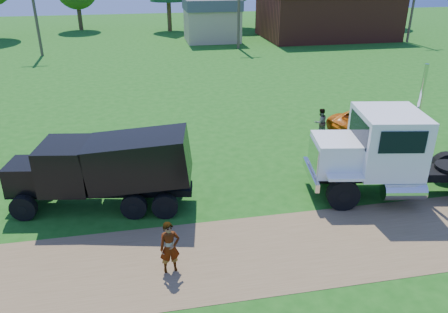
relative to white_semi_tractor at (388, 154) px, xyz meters
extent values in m
plane|color=#174F11|center=(-4.73, -2.87, -1.78)|extent=(140.00, 140.00, 0.00)
cube|color=brown|center=(-4.73, -2.87, -1.77)|extent=(120.00, 4.20, 0.01)
cube|color=black|center=(1.30, -0.20, -0.87)|extent=(8.54, 2.55, 0.34)
cylinder|color=black|center=(-2.14, -0.82, -1.15)|extent=(1.29, 0.61, 1.24)
cylinder|color=black|center=(-2.14, -0.82, -1.15)|extent=(0.50, 0.49, 0.44)
cylinder|color=black|center=(-1.71, 1.56, -1.15)|extent=(1.29, 0.61, 1.24)
cylinder|color=black|center=(-1.71, 1.56, -1.15)|extent=(0.50, 0.49, 0.44)
cylinder|color=black|center=(3.30, 0.67, -1.15)|extent=(1.29, 0.61, 1.24)
cylinder|color=black|center=(3.30, 0.67, -1.15)|extent=(0.50, 0.49, 0.44)
cube|color=white|center=(-1.87, 0.36, -0.02)|extent=(2.34, 2.25, 1.36)
cube|color=silver|center=(-2.87, 0.54, -0.08)|extent=(0.39, 1.69, 1.13)
cube|color=silver|center=(-2.93, 0.55, -0.87)|extent=(0.62, 2.59, 0.34)
cube|color=white|center=(-0.09, 0.05, 0.54)|extent=(2.81, 3.09, 2.37)
cube|color=black|center=(-1.23, 0.25, 1.05)|extent=(0.45, 2.24, 0.96)
cube|color=black|center=(-0.33, -1.30, 1.05)|extent=(1.68, 0.34, 0.85)
cube|color=black|center=(0.15, 1.39, 1.05)|extent=(1.68, 0.34, 0.85)
cube|color=white|center=(-2.14, -0.82, -0.42)|extent=(1.42, 0.74, 0.11)
cube|color=white|center=(-1.71, 1.56, -0.42)|extent=(1.42, 0.74, 0.11)
cylinder|color=silver|center=(0.07, -1.30, -0.98)|extent=(1.68, 0.95, 0.68)
cylinder|color=silver|center=(1.30, 0.43, 0.82)|extent=(0.18, 0.18, 5.20)
cube|color=black|center=(-11.21, 1.20, -1.07)|extent=(7.07, 2.04, 0.26)
cylinder|color=black|center=(-13.96, 0.73, -1.29)|extent=(1.00, 0.46, 0.97)
cylinder|color=black|center=(-13.96, 0.73, -1.29)|extent=(0.39, 0.38, 0.34)
cylinder|color=black|center=(-13.65, 2.55, -1.29)|extent=(1.00, 0.46, 0.97)
cylinder|color=black|center=(-13.65, 2.55, -1.29)|extent=(0.39, 0.38, 0.34)
cylinder|color=black|center=(-9.98, 0.05, -1.29)|extent=(1.00, 0.46, 0.97)
cylinder|color=black|center=(-9.98, 0.05, -1.29)|extent=(0.39, 0.38, 0.34)
cylinder|color=black|center=(-9.67, 1.87, -1.29)|extent=(1.00, 0.46, 0.97)
cylinder|color=black|center=(-9.67, 1.87, -1.29)|extent=(0.39, 0.38, 0.34)
cylinder|color=black|center=(-8.86, -0.14, -1.29)|extent=(1.00, 0.46, 0.97)
cylinder|color=black|center=(-8.86, -0.14, -1.29)|extent=(0.39, 0.38, 0.34)
cylinder|color=black|center=(-8.55, 1.68, -1.29)|extent=(1.00, 0.46, 0.97)
cylinder|color=black|center=(-8.55, 1.68, -1.29)|extent=(0.39, 0.38, 0.34)
cube|color=black|center=(-13.72, 1.62, -0.42)|extent=(1.81, 1.74, 1.05)
cube|color=silver|center=(-14.50, 1.76, -0.46)|extent=(0.29, 1.31, 0.88)
cube|color=black|center=(-12.34, 1.39, -0.02)|extent=(2.08, 2.37, 1.76)
cube|color=black|center=(-13.18, 1.53, 0.37)|extent=(0.34, 1.74, 0.70)
cube|color=black|center=(-9.65, 0.93, 0.20)|extent=(4.15, 2.72, 2.13)
imported|color=#C95B09|center=(3.00, 6.42, -1.08)|extent=(5.37, 3.36, 1.39)
imported|color=#999999|center=(-8.91, -3.23, -0.92)|extent=(0.68, 0.50, 1.72)
imported|color=#999999|center=(-0.01, 6.56, -1.01)|extent=(0.86, 0.74, 1.53)
cube|color=maroon|center=(13.27, 37.13, 0.72)|extent=(15.00, 10.00, 5.00)
cube|color=tan|center=(-0.73, 37.13, 0.02)|extent=(6.00, 5.00, 3.60)
cube|color=#515156|center=(-0.73, 37.13, 2.32)|extent=(6.20, 5.40, 1.20)
cylinder|color=#463727|center=(-18.73, 32.13, 2.72)|extent=(0.28, 0.28, 9.00)
cylinder|color=#463727|center=(1.27, 32.13, 2.72)|extent=(0.28, 0.28, 9.00)
cylinder|color=#463727|center=(21.27, 32.13, 2.72)|extent=(0.28, 0.28, 9.00)
cylinder|color=#3D2418|center=(-16.64, 49.26, -0.35)|extent=(0.56, 0.56, 2.85)
cylinder|color=#3D2418|center=(-4.94, 45.94, 0.14)|extent=(0.56, 0.56, 3.83)
cylinder|color=#3D2418|center=(4.34, 47.43, 0.01)|extent=(0.56, 0.56, 3.58)
cylinder|color=#3D2418|center=(12.10, 46.84, 0.26)|extent=(0.56, 0.56, 4.07)
cylinder|color=#3D2418|center=(24.09, 45.49, -0.07)|extent=(0.56, 0.56, 3.41)
camera|label=1|loc=(-9.39, -14.20, 7.05)|focal=35.00mm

